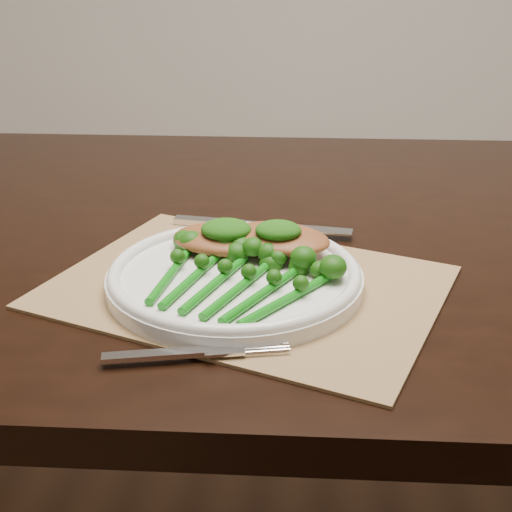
# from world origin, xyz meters

# --- Properties ---
(dining_table) EXTENTS (1.64, 0.98, 0.75)m
(dining_table) POSITION_xyz_m (-0.11, 0.07, 0.38)
(dining_table) COLOR black
(dining_table) RESTS_ON ground
(placemat) EXTENTS (0.48, 0.41, 0.00)m
(placemat) POSITION_xyz_m (-0.17, -0.14, 0.75)
(placemat) COLOR #98764D
(placemat) RESTS_ON dining_table
(dinner_plate) EXTENTS (0.27, 0.27, 0.02)m
(dinner_plate) POSITION_xyz_m (-0.18, -0.14, 0.77)
(dinner_plate) COLOR white
(dinner_plate) RESTS_ON placemat
(knife) EXTENTS (0.23, 0.04, 0.01)m
(knife) POSITION_xyz_m (-0.19, 0.03, 0.76)
(knife) COLOR silver
(knife) RESTS_ON placemat
(fork) EXTENTS (0.17, 0.06, 0.01)m
(fork) POSITION_xyz_m (-0.19, -0.28, 0.76)
(fork) COLOR silver
(fork) RESTS_ON placemat
(chicken_fillet_left) EXTENTS (0.13, 0.10, 0.02)m
(chicken_fillet_left) POSITION_xyz_m (-0.20, -0.08, 0.78)
(chicken_fillet_left) COLOR brown
(chicken_fillet_left) RESTS_ON dinner_plate
(chicken_fillet_right) EXTENTS (0.14, 0.11, 0.02)m
(chicken_fillet_right) POSITION_xyz_m (-0.14, -0.08, 0.79)
(chicken_fillet_right) COLOR brown
(chicken_fillet_right) RESTS_ON dinner_plate
(pesto_dollop_left) EXTENTS (0.06, 0.05, 0.02)m
(pesto_dollop_left) POSITION_xyz_m (-0.20, -0.09, 0.80)
(pesto_dollop_left) COLOR #114209
(pesto_dollop_left) RESTS_ON chicken_fillet_left
(pesto_dollop_right) EXTENTS (0.05, 0.04, 0.02)m
(pesto_dollop_right) POSITION_xyz_m (-0.14, -0.10, 0.80)
(pesto_dollop_right) COLOR #114209
(pesto_dollop_right) RESTS_ON chicken_fillet_right
(broccolini_bundle) EXTENTS (0.21, 0.22, 0.04)m
(broccolini_bundle) POSITION_xyz_m (-0.18, -0.18, 0.77)
(broccolini_bundle) COLOR #0E6B0E
(broccolini_bundle) RESTS_ON dinner_plate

